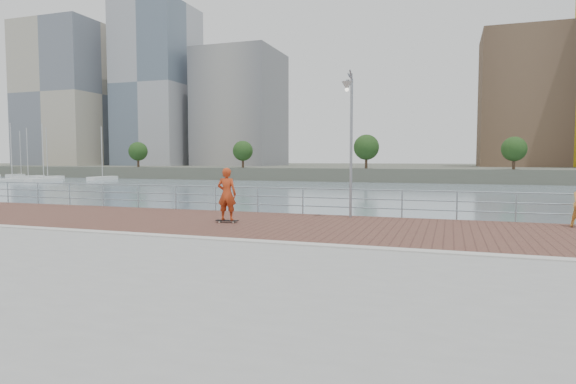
% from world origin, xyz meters
% --- Properties ---
extents(water, '(400.00, 400.00, 0.00)m').
position_xyz_m(water, '(0.00, 0.00, -2.00)').
color(water, slate).
rests_on(water, ground).
extents(seawall, '(40.00, 24.00, 2.00)m').
position_xyz_m(seawall, '(0.00, -5.00, -1.00)').
color(seawall, gray).
rests_on(seawall, ground).
extents(brick_lane, '(40.00, 6.80, 0.02)m').
position_xyz_m(brick_lane, '(0.00, 3.60, 0.01)').
color(brick_lane, brown).
rests_on(brick_lane, seawall).
extents(curb, '(40.00, 0.40, 0.06)m').
position_xyz_m(curb, '(0.00, 0.00, 0.03)').
color(curb, '#B7B5AD').
rests_on(curb, seawall).
extents(far_shore, '(320.00, 95.00, 2.50)m').
position_xyz_m(far_shore, '(0.00, 122.50, -0.75)').
color(far_shore, '#4C5142').
rests_on(far_shore, ground).
extents(guardrail, '(39.06, 0.06, 1.13)m').
position_xyz_m(guardrail, '(0.00, 7.00, 0.69)').
color(guardrail, '#8C9EA8').
rests_on(guardrail, brick_lane).
extents(street_lamp, '(0.40, 1.17, 5.52)m').
position_xyz_m(street_lamp, '(1.12, 6.10, 3.92)').
color(street_lamp, gray).
rests_on(street_lamp, brick_lane).
extents(skateboard, '(0.85, 0.30, 0.10)m').
position_xyz_m(skateboard, '(-2.83, 3.42, 0.09)').
color(skateboard, black).
rests_on(skateboard, brick_lane).
extents(skateboarder, '(0.75, 0.53, 1.93)m').
position_xyz_m(skateboarder, '(-2.83, 3.42, 1.07)').
color(skateboarder, '#B63918').
rests_on(skateboarder, skateboard).
extents(tower_crane, '(47.00, 2.00, 50.70)m').
position_xyz_m(tower_crane, '(27.36, 104.00, 33.50)').
color(tower_crane, gold).
rests_on(tower_crane, far_shore).
extents(shoreline_trees, '(144.50, 5.11, 6.81)m').
position_xyz_m(shoreline_trees, '(15.57, 77.00, 4.33)').
color(shoreline_trees, '#473323').
rests_on(shoreline_trees, far_shore).
extents(marina, '(34.06, 28.38, 10.79)m').
position_xyz_m(marina, '(-78.64, 62.89, -1.51)').
color(marina, white).
rests_on(marina, water).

